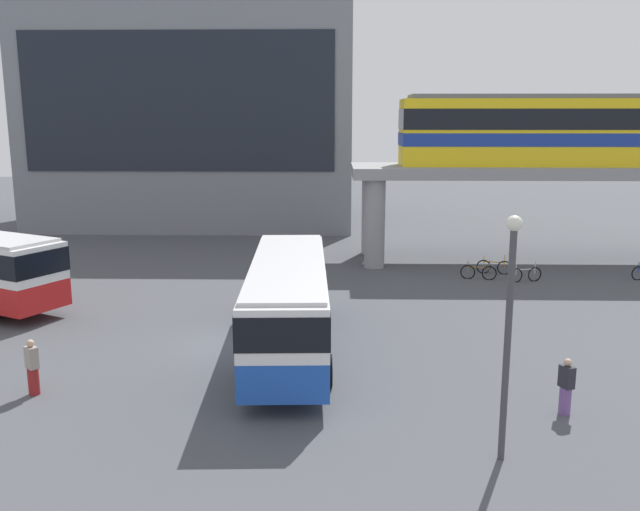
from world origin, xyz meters
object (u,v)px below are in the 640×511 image
(train, at_px, (601,130))
(bicycle_brown, at_px, (478,272))
(pedestrian_at_kerb, at_px, (566,388))
(bus_main, at_px, (288,297))
(pedestrian_near_building, at_px, (33,369))
(bicycle_orange, at_px, (494,267))
(station_building, at_px, (200,115))
(bicycle_silver, at_px, (525,275))

(train, distance_m, bicycle_brown, 11.11)
(pedestrian_at_kerb, bearing_deg, bicycle_brown, 86.66)
(bus_main, xyz_separation_m, pedestrian_near_building, (-7.20, -3.79, -1.20))
(bicycle_orange, height_order, pedestrian_near_building, pedestrian_near_building)
(bus_main, xyz_separation_m, bicycle_brown, (8.80, 10.99, -1.63))
(pedestrian_near_building, bearing_deg, bicycle_orange, 43.25)
(station_building, distance_m, pedestrian_near_building, 35.46)
(bicycle_silver, height_order, pedestrian_near_building, pedestrian_near_building)
(bicycle_silver, relative_size, bicycle_brown, 0.98)
(train, xyz_separation_m, pedestrian_at_kerb, (-8.22, -20.39, -6.60))
(bicycle_silver, bearing_deg, pedestrian_near_building, -141.84)
(pedestrian_near_building, bearing_deg, bicycle_silver, 38.16)
(station_building, relative_size, train, 1.06)
(pedestrian_at_kerb, height_order, pedestrian_near_building, pedestrian_near_building)
(bus_main, distance_m, bicycle_orange, 15.83)
(bicycle_orange, xyz_separation_m, pedestrian_near_building, (-17.07, -16.06, 0.43))
(station_building, xyz_separation_m, pedestrian_at_kerb, (16.83, -35.61, -7.47))
(bicycle_orange, xyz_separation_m, pedestrian_at_kerb, (-1.99, -17.04, 0.38))
(train, xyz_separation_m, bicycle_silver, (-5.08, -5.09, -6.99))
(bicycle_brown, xyz_separation_m, pedestrian_at_kerb, (-0.92, -15.76, 0.38))
(bus_main, relative_size, bicycle_orange, 6.33)
(station_building, xyz_separation_m, bicycle_brown, (17.75, -19.85, -7.85))
(bus_main, relative_size, pedestrian_near_building, 6.64)
(train, height_order, pedestrian_at_kerb, train)
(bus_main, xyz_separation_m, bicycle_silver, (11.01, 10.52, -1.63))
(pedestrian_at_kerb, bearing_deg, bus_main, 148.77)
(train, bearing_deg, bus_main, -135.88)
(station_building, distance_m, bicycle_orange, 27.58)
(bus_main, bearing_deg, bicycle_brown, 51.30)
(station_building, distance_m, bicycle_silver, 29.54)
(bicycle_orange, distance_m, bicycle_silver, 2.09)
(bicycle_silver, xyz_separation_m, pedestrian_at_kerb, (-3.13, -15.30, 0.38))
(bus_main, distance_m, pedestrian_at_kerb, 9.30)
(station_building, relative_size, pedestrian_near_building, 13.86)
(train, relative_size, bus_main, 1.96)
(train, distance_m, pedestrian_near_building, 31.02)
(bicycle_silver, bearing_deg, pedestrian_at_kerb, -101.57)
(pedestrian_near_building, bearing_deg, bus_main, 27.77)
(train, relative_size, bicycle_silver, 12.58)
(bus_main, relative_size, pedestrian_at_kerb, 6.99)
(bus_main, distance_m, bicycle_silver, 15.32)
(bicycle_silver, bearing_deg, train, 45.02)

